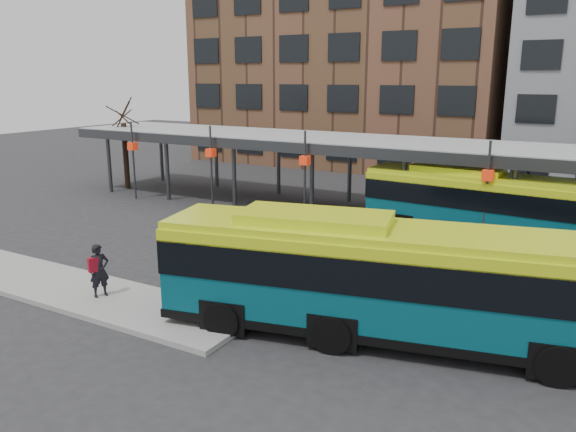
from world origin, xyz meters
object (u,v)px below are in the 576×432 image
at_px(bus_rear, 499,205).
at_px(pedestrian, 99,270).
at_px(bus_front, 387,277).
at_px(tree, 126,153).

xyz_separation_m(bus_rear, pedestrian, (-10.47, -13.98, -0.66)).
distance_m(bus_front, pedestrian, 9.67).
height_order(tree, pedestrian, tree).
relative_size(tree, bus_rear, 0.45).
xyz_separation_m(tree, bus_front, (23.32, -12.96, -0.54)).
xyz_separation_m(bus_front, bus_rear, (1.07, 11.86, -0.13)).
relative_size(bus_front, bus_rear, 1.08).
distance_m(tree, bus_front, 26.69).
relative_size(tree, pedestrian, 3.05).
height_order(bus_rear, pedestrian, bus_rear).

